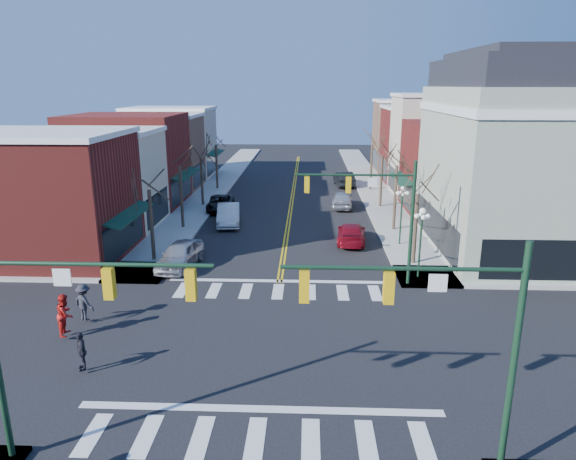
# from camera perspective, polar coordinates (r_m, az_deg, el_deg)

# --- Properties ---
(ground) EXTENTS (160.00, 160.00, 0.00)m
(ground) POSITION_cam_1_polar(r_m,az_deg,el_deg) (23.25, -2.05, -12.74)
(ground) COLOR black
(ground) RESTS_ON ground
(sidewalk_left) EXTENTS (3.50, 70.00, 0.15)m
(sidewalk_left) POSITION_cam_1_polar(r_m,az_deg,el_deg) (43.11, -11.71, 0.64)
(sidewalk_left) COLOR #9E9B93
(sidewalk_left) RESTS_ON ground
(sidewalk_right) EXTENTS (3.50, 70.00, 0.15)m
(sidewalk_right) POSITION_cam_1_polar(r_m,az_deg,el_deg) (42.44, 11.88, 0.39)
(sidewalk_right) COLOR #9E9B93
(sidewalk_right) RESTS_ON ground
(bldg_left_brick_a) EXTENTS (10.00, 8.50, 8.00)m
(bldg_left_brick_a) POSITION_cam_1_polar(r_m,az_deg,el_deg) (37.08, -25.31, 3.23)
(bldg_left_brick_a) COLOR maroon
(bldg_left_brick_a) RESTS_ON ground
(bldg_left_stucco_a) EXTENTS (10.00, 7.00, 7.50)m
(bldg_left_stucco_a) POSITION_cam_1_polar(r_m,az_deg,el_deg) (44.00, -20.73, 5.16)
(bldg_left_stucco_a) COLOR beige
(bldg_left_stucco_a) RESTS_ON ground
(bldg_left_brick_b) EXTENTS (10.00, 9.00, 8.50)m
(bldg_left_brick_b) POSITION_cam_1_polar(r_m,az_deg,el_deg) (51.29, -17.38, 7.40)
(bldg_left_brick_b) COLOR maroon
(bldg_left_brick_b) RESTS_ON ground
(bldg_left_tan) EXTENTS (10.00, 7.50, 7.80)m
(bldg_left_tan) POSITION_cam_1_polar(r_m,az_deg,el_deg) (59.11, -14.72, 8.28)
(bldg_left_tan) COLOR #8C644D
(bldg_left_tan) RESTS_ON ground
(bldg_left_stucco_b) EXTENTS (10.00, 8.00, 8.20)m
(bldg_left_stucco_b) POSITION_cam_1_polar(r_m,az_deg,el_deg) (66.49, -12.81, 9.36)
(bldg_left_stucco_b) COLOR beige
(bldg_left_stucco_b) RESTS_ON ground
(bldg_right_brick_a) EXTENTS (10.00, 8.50, 8.00)m
(bldg_right_brick_a) POSITION_cam_1_polar(r_m,az_deg,el_deg) (48.67, 18.96, 6.55)
(bldg_right_brick_a) COLOR maroon
(bldg_right_brick_a) RESTS_ON ground
(bldg_right_stucco) EXTENTS (10.00, 7.00, 10.00)m
(bldg_right_stucco) POSITION_cam_1_polar(r_m,az_deg,el_deg) (55.95, 16.85, 8.87)
(bldg_right_stucco) COLOR beige
(bldg_right_stucco) RESTS_ON ground
(bldg_right_brick_b) EXTENTS (10.00, 8.00, 8.50)m
(bldg_right_brick_b) POSITION_cam_1_polar(r_m,az_deg,el_deg) (63.28, 15.14, 9.04)
(bldg_right_brick_b) COLOR maroon
(bldg_right_brick_b) RESTS_ON ground
(bldg_right_tan) EXTENTS (10.00, 8.00, 9.00)m
(bldg_right_tan) POSITION_cam_1_polar(r_m,az_deg,el_deg) (71.04, 13.76, 10.02)
(bldg_right_tan) COLOR #8C644D
(bldg_right_tan) RESTS_ON ground
(victorian_corner) EXTENTS (12.25, 14.25, 13.30)m
(victorian_corner) POSITION_cam_1_polar(r_m,az_deg,el_deg) (38.16, 25.46, 7.59)
(victorian_corner) COLOR #949E89
(victorian_corner) RESTS_ON ground
(traffic_mast_near_left) EXTENTS (6.60, 0.28, 7.20)m
(traffic_mast_near_left) POSITION_cam_1_polar(r_m,az_deg,el_deg) (16.13, -24.66, -9.08)
(traffic_mast_near_left) COLOR #14331E
(traffic_mast_near_left) RESTS_ON ground
(traffic_mast_near_right) EXTENTS (6.60, 0.28, 7.20)m
(traffic_mast_near_right) POSITION_cam_1_polar(r_m,az_deg,el_deg) (14.97, 17.52, -10.26)
(traffic_mast_near_right) COLOR #14331E
(traffic_mast_near_right) RESTS_ON ground
(traffic_mast_far_right) EXTENTS (6.60, 0.28, 7.20)m
(traffic_mast_far_right) POSITION_cam_1_polar(r_m,az_deg,el_deg) (28.76, 10.08, 2.70)
(traffic_mast_far_right) COLOR #14331E
(traffic_mast_far_right) RESTS_ON ground
(lamppost_corner) EXTENTS (0.36, 0.36, 4.33)m
(lamppost_corner) POSITION_cam_1_polar(r_m,az_deg,el_deg) (30.70, 14.57, -0.10)
(lamppost_corner) COLOR #14331E
(lamppost_corner) RESTS_ON ground
(lamppost_midblock) EXTENTS (0.36, 0.36, 4.33)m
(lamppost_midblock) POSITION_cam_1_polar(r_m,az_deg,el_deg) (36.88, 12.52, 2.66)
(lamppost_midblock) COLOR #14331E
(lamppost_midblock) RESTS_ON ground
(tree_left_a) EXTENTS (0.24, 0.24, 4.76)m
(tree_left_a) POSITION_cam_1_polar(r_m,az_deg,el_deg) (34.06, -14.91, 0.42)
(tree_left_a) COLOR #382B21
(tree_left_a) RESTS_ON ground
(tree_left_b) EXTENTS (0.24, 0.24, 5.04)m
(tree_left_b) POSITION_cam_1_polar(r_m,az_deg,el_deg) (41.52, -11.75, 3.53)
(tree_left_b) COLOR #382B21
(tree_left_b) RESTS_ON ground
(tree_left_c) EXTENTS (0.24, 0.24, 4.55)m
(tree_left_c) POSITION_cam_1_polar(r_m,az_deg,el_deg) (49.21, -9.54, 5.24)
(tree_left_c) COLOR #382B21
(tree_left_c) RESTS_ON ground
(tree_left_d) EXTENTS (0.24, 0.24, 4.90)m
(tree_left_d) POSITION_cam_1_polar(r_m,az_deg,el_deg) (56.92, -7.93, 6.90)
(tree_left_d) COLOR #382B21
(tree_left_d) RESTS_ON ground
(tree_right_a) EXTENTS (0.24, 0.24, 4.62)m
(tree_right_a) POSITION_cam_1_polar(r_m,az_deg,el_deg) (33.27, 13.96, -0.01)
(tree_right_a) COLOR #382B21
(tree_right_a) RESTS_ON ground
(tree_right_b) EXTENTS (0.24, 0.24, 5.18)m
(tree_right_b) POSITION_cam_1_polar(r_m,az_deg,el_deg) (40.84, 11.82, 3.43)
(tree_right_b) COLOR #382B21
(tree_right_b) RESTS_ON ground
(tree_right_c) EXTENTS (0.24, 0.24, 4.83)m
(tree_right_c) POSITION_cam_1_polar(r_m,az_deg,el_deg) (48.63, 10.31, 5.25)
(tree_right_c) COLOR #382B21
(tree_right_c) RESTS_ON ground
(tree_right_d) EXTENTS (0.24, 0.24, 4.97)m
(tree_right_d) POSITION_cam_1_polar(r_m,az_deg,el_deg) (56.44, 9.23, 6.81)
(tree_right_d) COLOR #382B21
(tree_right_d) RESTS_ON ground
(car_left_near) EXTENTS (2.55, 5.01, 1.63)m
(car_left_near) POSITION_cam_1_polar(r_m,az_deg,el_deg) (33.00, -11.91, -2.71)
(car_left_near) COLOR #ACACB1
(car_left_near) RESTS_ON ground
(car_left_mid) EXTENTS (2.38, 5.25, 1.67)m
(car_left_mid) POSITION_cam_1_polar(r_m,az_deg,el_deg) (42.49, -6.63, 1.71)
(car_left_mid) COLOR silver
(car_left_mid) RESTS_ON ground
(car_left_far) EXTENTS (2.60, 5.05, 1.36)m
(car_left_far) POSITION_cam_1_polar(r_m,az_deg,el_deg) (47.41, -7.51, 2.96)
(car_left_far) COLOR black
(car_left_far) RESTS_ON ground
(car_right_near) EXTENTS (2.41, 5.05, 1.42)m
(car_right_near) POSITION_cam_1_polar(r_m,az_deg,el_deg) (37.64, 7.05, -0.36)
(car_right_near) COLOR maroon
(car_right_near) RESTS_ON ground
(car_right_mid) EXTENTS (2.17, 4.75, 1.58)m
(car_right_mid) POSITION_cam_1_polar(r_m,az_deg,el_deg) (48.34, 6.02, 3.39)
(car_right_mid) COLOR #B8B9BD
(car_right_mid) RESTS_ON ground
(car_right_far) EXTENTS (2.32, 5.23, 1.67)m
(car_right_far) POSITION_cam_1_polar(r_m,az_deg,el_deg) (59.01, 6.24, 5.68)
(car_right_far) COLOR black
(car_right_far) RESTS_ON ground
(pedestrian_red_b) EXTENTS (0.85, 1.03, 1.94)m
(pedestrian_red_b) POSITION_cam_1_polar(r_m,az_deg,el_deg) (25.55, -23.51, -8.59)
(pedestrian_red_b) COLOR red
(pedestrian_red_b) RESTS_ON sidewalk_left
(pedestrian_dark_a) EXTENTS (0.80, 1.01, 1.59)m
(pedestrian_dark_a) POSITION_cam_1_polar(r_m,az_deg,el_deg) (22.44, -21.98, -12.36)
(pedestrian_dark_a) COLOR #212129
(pedestrian_dark_a) RESTS_ON sidewalk_left
(pedestrian_dark_b) EXTENTS (1.36, 1.15, 1.82)m
(pedestrian_dark_b) POSITION_cam_1_polar(r_m,az_deg,el_deg) (26.71, -21.73, -7.47)
(pedestrian_dark_b) COLOR #212129
(pedestrian_dark_b) RESTS_ON sidewalk_left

